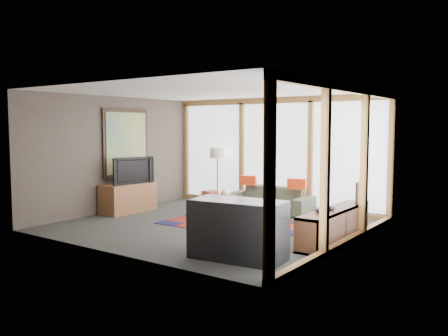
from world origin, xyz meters
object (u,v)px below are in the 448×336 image
Objects in this scene: sofa at (269,199)px; coffee_table at (223,205)px; floor_lamp at (217,176)px; television at (131,170)px; bookshelf at (334,225)px; bar_counter at (238,230)px; tv_console at (128,198)px.

coffee_table is at bearing -129.69° from sofa.
television is at bearing -113.70° from floor_lamp.
bar_counter is at bearing -111.45° from bookshelf.
sofa is 1.39× the size of floor_lamp.
bar_counter reaches higher than tv_console.
sofa is 1.67m from floor_lamp.
bookshelf is 4.86m from tv_console.
bar_counter is (4.05, -1.75, -0.52)m from television.
coffee_table is 2.19m from television.
television reaches higher than tv_console.
sofa is 1.10m from coffee_table.
coffee_table is 1.15× the size of television.
bar_counter reaches higher than coffee_table.
tv_console is at bearing 150.32° from bar_counter.
sofa is at bearing -42.87° from television.
bookshelf is at bearing 61.52° from bar_counter.
sofa is at bearing -6.76° from floor_lamp.
sofa is 2.87m from bookshelf.
bookshelf is 1.98m from bar_counter.
coffee_table is 0.88× the size of bar_counter.
television is at bearing -144.36° from sofa.
bar_counter is (3.16, -3.78, -0.27)m from floor_lamp.
tv_console is (-4.86, -0.11, 0.05)m from bookshelf.
bookshelf reaches higher than coffee_table.
tv_console is (-2.58, -1.87, 0.04)m from sofa.
coffee_table is (0.91, -1.05, -0.50)m from floor_lamp.
bar_counter is (-0.72, -1.84, 0.16)m from bookshelf.
tv_console is at bearing -151.92° from coffee_table.
television reaches higher than coffee_table.
floor_lamp is at bearing 131.15° from coffee_table.
sofa is 3.19m from tv_console.
television reaches higher than sofa.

